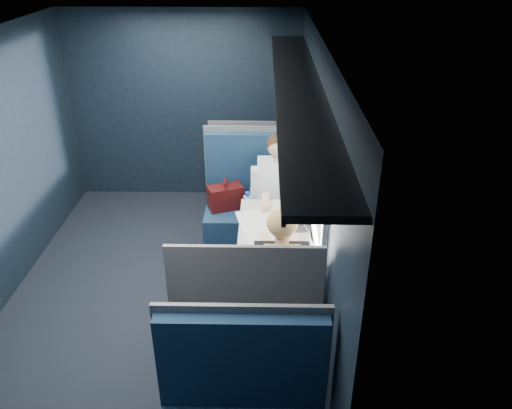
{
  "coord_description": "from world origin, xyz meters",
  "views": [
    {
      "loc": [
        0.97,
        -3.78,
        2.98
      ],
      "look_at": [
        0.9,
        0.0,
        0.95
      ],
      "focal_mm": 35.0,
      "sensor_mm": 36.0,
      "label": 1
    }
  ],
  "objects_px": {
    "seat_bay_far": "(247,321)",
    "woman": "(281,275)",
    "table": "(271,233)",
    "seat_bay_near": "(252,209)",
    "laptop": "(296,219)",
    "seat_row_front": "(255,174)",
    "cup": "(292,198)",
    "man": "(277,192)",
    "bottle_small": "(304,205)"
  },
  "relations": [
    {
      "from": "bottle_small",
      "to": "cup",
      "type": "bearing_deg",
      "value": 112.02
    },
    {
      "from": "seat_bay_far",
      "to": "woman",
      "type": "relative_size",
      "value": 0.95
    },
    {
      "from": "woman",
      "to": "laptop",
      "type": "relative_size",
      "value": 3.7
    },
    {
      "from": "seat_row_front",
      "to": "man",
      "type": "height_order",
      "value": "man"
    },
    {
      "from": "seat_bay_far",
      "to": "man",
      "type": "xyz_separation_m",
      "value": [
        0.25,
        1.57,
        0.3
      ]
    },
    {
      "from": "seat_bay_far",
      "to": "laptop",
      "type": "bearing_deg",
      "value": 65.55
    },
    {
      "from": "man",
      "to": "laptop",
      "type": "distance_m",
      "value": 0.72
    },
    {
      "from": "seat_bay_near",
      "to": "seat_bay_far",
      "type": "bearing_deg",
      "value": -89.53
    },
    {
      "from": "table",
      "to": "man",
      "type": "relative_size",
      "value": 0.76
    },
    {
      "from": "seat_bay_near",
      "to": "table",
      "type": "bearing_deg",
      "value": -77.29
    },
    {
      "from": "table",
      "to": "man",
      "type": "xyz_separation_m",
      "value": [
        0.07,
        0.7,
        0.06
      ]
    },
    {
      "from": "table",
      "to": "bottle_small",
      "type": "xyz_separation_m",
      "value": [
        0.3,
        0.2,
        0.17
      ]
    },
    {
      "from": "table",
      "to": "bottle_small",
      "type": "distance_m",
      "value": 0.4
    },
    {
      "from": "seat_bay_far",
      "to": "man",
      "type": "distance_m",
      "value": 1.62
    },
    {
      "from": "table",
      "to": "seat_bay_near",
      "type": "relative_size",
      "value": 0.79
    },
    {
      "from": "table",
      "to": "woman",
      "type": "distance_m",
      "value": 0.71
    },
    {
      "from": "seat_row_front",
      "to": "cup",
      "type": "bearing_deg",
      "value": -74.18
    },
    {
      "from": "seat_bay_far",
      "to": "seat_row_front",
      "type": "bearing_deg",
      "value": 90.0
    },
    {
      "from": "table",
      "to": "seat_bay_far",
      "type": "relative_size",
      "value": 0.79
    },
    {
      "from": "table",
      "to": "cup",
      "type": "bearing_deg",
      "value": 65.36
    },
    {
      "from": "seat_bay_far",
      "to": "laptop",
      "type": "relative_size",
      "value": 3.53
    },
    {
      "from": "table",
      "to": "man",
      "type": "distance_m",
      "value": 0.7
    },
    {
      "from": "seat_bay_far",
      "to": "table",
      "type": "bearing_deg",
      "value": 78.22
    },
    {
      "from": "table",
      "to": "seat_bay_far",
      "type": "height_order",
      "value": "seat_bay_far"
    },
    {
      "from": "man",
      "to": "laptop",
      "type": "relative_size",
      "value": 3.7
    },
    {
      "from": "seat_bay_far",
      "to": "woman",
      "type": "bearing_deg",
      "value": 33.82
    },
    {
      "from": "woman",
      "to": "cup",
      "type": "xyz_separation_m",
      "value": [
        0.13,
        1.15,
        0.06
      ]
    },
    {
      "from": "seat_row_front",
      "to": "cup",
      "type": "relative_size",
      "value": 11.63
    },
    {
      "from": "woman",
      "to": "laptop",
      "type": "height_order",
      "value": "woman"
    },
    {
      "from": "man",
      "to": "bottle_small",
      "type": "relative_size",
      "value": 6.1
    },
    {
      "from": "table",
      "to": "bottle_small",
      "type": "relative_size",
      "value": 4.62
    },
    {
      "from": "man",
      "to": "bottle_small",
      "type": "bearing_deg",
      "value": -65.1
    },
    {
      "from": "laptop",
      "to": "bottle_small",
      "type": "xyz_separation_m",
      "value": [
        0.08,
        0.2,
        0.03
      ]
    },
    {
      "from": "seat_row_front",
      "to": "man",
      "type": "bearing_deg",
      "value": -77.17
    },
    {
      "from": "seat_row_front",
      "to": "laptop",
      "type": "bearing_deg",
      "value": -77.45
    },
    {
      "from": "table",
      "to": "woman",
      "type": "height_order",
      "value": "woman"
    },
    {
      "from": "table",
      "to": "cup",
      "type": "relative_size",
      "value": 10.02
    },
    {
      "from": "laptop",
      "to": "seat_row_front",
      "type": "bearing_deg",
      "value": 102.55
    },
    {
      "from": "seat_bay_far",
      "to": "seat_bay_near",
      "type": "bearing_deg",
      "value": 90.47
    },
    {
      "from": "man",
      "to": "bottle_small",
      "type": "distance_m",
      "value": 0.56
    },
    {
      "from": "table",
      "to": "laptop",
      "type": "distance_m",
      "value": 0.26
    },
    {
      "from": "table",
      "to": "woman",
      "type": "bearing_deg",
      "value": -84.55
    },
    {
      "from": "seat_bay_far",
      "to": "laptop",
      "type": "distance_m",
      "value": 1.04
    },
    {
      "from": "seat_bay_far",
      "to": "cup",
      "type": "relative_size",
      "value": 12.63
    },
    {
      "from": "seat_bay_near",
      "to": "man",
      "type": "bearing_deg",
      "value": -33.39
    },
    {
      "from": "laptop",
      "to": "bottle_small",
      "type": "height_order",
      "value": "laptop"
    },
    {
      "from": "seat_bay_near",
      "to": "laptop",
      "type": "bearing_deg",
      "value": -64.58
    },
    {
      "from": "seat_row_front",
      "to": "bottle_small",
      "type": "xyz_separation_m",
      "value": [
        0.48,
        -1.59,
        0.43
      ]
    },
    {
      "from": "seat_row_front",
      "to": "woman",
      "type": "bearing_deg",
      "value": -84.3
    },
    {
      "from": "seat_bay_near",
      "to": "seat_bay_far",
      "type": "xyz_separation_m",
      "value": [
        0.01,
        -1.75,
        -0.01
      ]
    }
  ]
}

